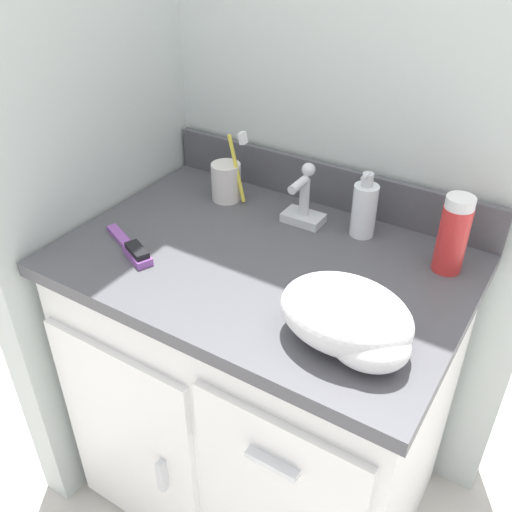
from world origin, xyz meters
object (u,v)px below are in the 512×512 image
object	(u,v)px
toothbrush_cup	(227,181)
hairbrush	(132,249)
soap_dispenser	(364,209)
shaving_cream_can	(453,235)
hand_towel	(351,321)

from	to	relation	value
toothbrush_cup	hairbrush	bearing A→B (deg)	-95.59
toothbrush_cup	soap_dispenser	xyz separation A→B (m)	(0.34, 0.02, 0.01)
shaving_cream_can	hand_towel	size ratio (longest dim) A/B	0.69
shaving_cream_can	soap_dispenser	bearing A→B (deg)	170.60
hairbrush	toothbrush_cup	bearing A→B (deg)	108.36
toothbrush_cup	soap_dispenser	bearing A→B (deg)	3.89
shaving_cream_can	hairbrush	distance (m)	0.63
shaving_cream_can	toothbrush_cup	bearing A→B (deg)	179.01
toothbrush_cup	hairbrush	distance (m)	0.30
shaving_cream_can	hand_towel	bearing A→B (deg)	-103.16
soap_dispenser	shaving_cream_can	world-z (taller)	shaving_cream_can
toothbrush_cup	hairbrush	world-z (taller)	toothbrush_cup
soap_dispenser	hairbrush	distance (m)	0.49
toothbrush_cup	shaving_cream_can	world-z (taller)	toothbrush_cup
shaving_cream_can	hairbrush	world-z (taller)	shaving_cream_can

